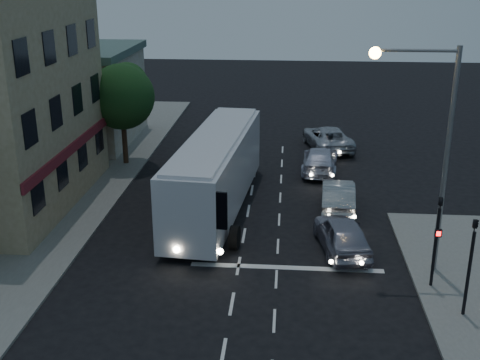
# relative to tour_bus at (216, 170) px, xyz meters

# --- Properties ---
(ground) EXTENTS (120.00, 120.00, 0.00)m
(ground) POSITION_rel_tour_bus_xyz_m (1.64, -8.08, -2.12)
(ground) COLOR black
(sidewalk_far) EXTENTS (12.00, 50.00, 0.12)m
(sidewalk_far) POSITION_rel_tour_bus_xyz_m (-11.36, -0.08, -2.06)
(sidewalk_far) COLOR slate
(sidewalk_far) RESTS_ON ground
(road_markings) EXTENTS (8.00, 30.55, 0.01)m
(road_markings) POSITION_rel_tour_bus_xyz_m (2.92, -4.78, -2.12)
(road_markings) COLOR silver
(road_markings) RESTS_ON ground
(tour_bus) EXTENTS (3.76, 12.97, 3.92)m
(tour_bus) POSITION_rel_tour_bus_xyz_m (0.00, 0.00, 0.00)
(tour_bus) COLOR silver
(tour_bus) RESTS_ON ground
(car_suv) EXTENTS (2.57, 4.83, 1.56)m
(car_suv) POSITION_rel_tour_bus_xyz_m (6.01, -4.28, -1.34)
(car_suv) COLOR #9695A7
(car_suv) RESTS_ON ground
(car_sedan_a) EXTENTS (1.88, 4.72, 1.53)m
(car_sedan_a) POSITION_rel_tour_bus_xyz_m (6.19, 0.42, -1.36)
(car_sedan_a) COLOR #A4A4A4
(car_sedan_a) RESTS_ON ground
(car_sedan_b) EXTENTS (2.47, 5.20, 1.46)m
(car_sedan_b) POSITION_rel_tour_bus_xyz_m (5.54, 6.55, -1.39)
(car_sedan_b) COLOR silver
(car_sedan_b) RESTS_ON ground
(car_sedan_c) EXTENTS (3.63, 6.00, 1.56)m
(car_sedan_c) POSITION_rel_tour_bus_xyz_m (6.28, 11.41, -1.34)
(car_sedan_c) COLOR #ABAFB8
(car_sedan_c) RESTS_ON ground
(traffic_signal_main) EXTENTS (0.25, 0.35, 4.10)m
(traffic_signal_main) POSITION_rel_tour_bus_xyz_m (9.24, -7.30, 0.30)
(traffic_signal_main) COLOR black
(traffic_signal_main) RESTS_ON sidewalk_near
(traffic_signal_side) EXTENTS (0.18, 0.15, 4.10)m
(traffic_signal_side) POSITION_rel_tour_bus_xyz_m (9.94, -9.28, 0.30)
(traffic_signal_side) COLOR black
(traffic_signal_side) RESTS_ON sidewalk_near
(streetlight) EXTENTS (3.32, 0.44, 9.00)m
(streetlight) POSITION_rel_tour_bus_xyz_m (8.98, -5.88, 3.61)
(streetlight) COLOR slate
(streetlight) RESTS_ON sidewalk_near
(low_building_north) EXTENTS (9.40, 9.40, 6.50)m
(low_building_north) POSITION_rel_tour_bus_xyz_m (-11.86, 11.92, 1.27)
(low_building_north) COLOR gray
(low_building_north) RESTS_ON sidewalk_far
(street_tree) EXTENTS (4.00, 4.00, 6.20)m
(street_tree) POSITION_rel_tour_bus_xyz_m (-6.57, 6.94, 2.38)
(street_tree) COLOR black
(street_tree) RESTS_ON sidewalk_far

